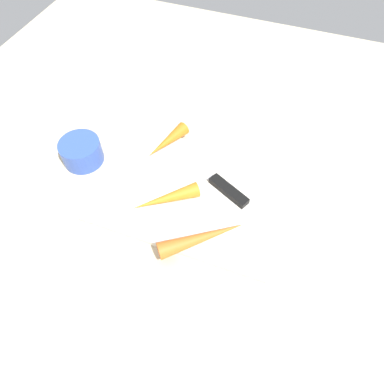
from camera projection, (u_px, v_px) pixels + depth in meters
name	position (u px, v px, depth m)	size (l,w,h in m)	color
ground_plane	(192.00, 195.00, 0.69)	(1.40, 1.40, 0.00)	#C6B793
cutting_board	(192.00, 194.00, 0.69)	(0.36, 0.26, 0.01)	silver
knife	(224.00, 187.00, 0.68)	(0.19, 0.11, 0.01)	#B7B7BC
carrot_shortest	(167.00, 141.00, 0.74)	(0.03, 0.03, 0.11)	orange
carrot_longest	(203.00, 237.00, 0.61)	(0.03, 0.03, 0.16)	orange
carrot_medium	(166.00, 199.00, 0.66)	(0.03, 0.03, 0.13)	orange
small_bowl	(81.00, 152.00, 0.73)	(0.09, 0.09, 0.05)	#3351B2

